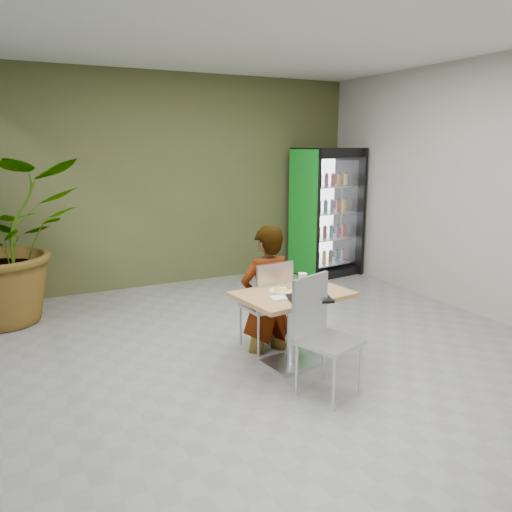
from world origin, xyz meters
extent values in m
plane|color=gray|center=(0.00, 0.00, 0.00)|extent=(7.00, 7.00, 0.00)
cube|color=tan|center=(0.08, 0.05, 0.73)|extent=(1.14, 0.87, 0.04)
cylinder|color=silver|center=(0.08, 0.05, 0.35)|extent=(0.11, 0.11, 0.71)
cube|color=silver|center=(0.08, 0.05, 0.02)|extent=(0.58, 0.49, 0.04)
cube|color=silver|center=(0.04, 0.57, 0.46)|extent=(0.47, 0.47, 0.03)
cube|color=silver|center=(0.06, 0.36, 0.72)|extent=(0.43, 0.07, 0.51)
cylinder|color=silver|center=(0.21, 0.77, 0.23)|extent=(0.02, 0.02, 0.46)
cylinder|color=silver|center=(-0.16, 0.74, 0.23)|extent=(0.02, 0.02, 0.46)
cylinder|color=silver|center=(0.24, 0.40, 0.23)|extent=(0.02, 0.02, 0.46)
cylinder|color=silver|center=(-0.13, 0.37, 0.23)|extent=(0.02, 0.02, 0.46)
cube|color=silver|center=(0.06, -0.62, 0.49)|extent=(0.58, 0.58, 0.03)
cube|color=silver|center=(-0.01, -0.41, 0.77)|extent=(0.44, 0.18, 0.55)
cylinder|color=silver|center=(-0.06, -0.87, 0.25)|extent=(0.03, 0.03, 0.49)
cylinder|color=silver|center=(0.31, -0.74, 0.25)|extent=(0.03, 0.03, 0.49)
cylinder|color=silver|center=(-0.19, -0.50, 0.25)|extent=(0.03, 0.03, 0.49)
cylinder|color=silver|center=(0.18, -0.37, 0.25)|extent=(0.03, 0.03, 0.49)
imported|color=black|center=(0.04, 0.52, 0.52)|extent=(0.64, 0.44, 1.64)
cylinder|color=white|center=(0.00, 0.13, 0.76)|extent=(0.23, 0.23, 0.01)
cylinder|color=white|center=(0.23, 0.11, 0.82)|extent=(0.08, 0.08, 0.15)
cylinder|color=red|center=(0.23, 0.11, 0.82)|extent=(0.09, 0.09, 0.08)
cylinder|color=white|center=(0.23, 0.11, 0.90)|extent=(0.09, 0.09, 0.01)
cube|color=white|center=(-0.14, -0.08, 0.76)|extent=(0.16, 0.16, 0.02)
cube|color=black|center=(0.10, -0.22, 0.76)|extent=(0.45, 0.38, 0.02)
cube|color=black|center=(2.44, 2.94, 1.05)|extent=(1.03, 0.85, 2.09)
cube|color=green|center=(1.96, 2.94, 1.05)|extent=(0.10, 0.71, 2.05)
cube|color=silver|center=(2.44, 2.58, 1.07)|extent=(0.75, 0.11, 1.68)
imported|color=#29662E|center=(-2.41, 2.71, 1.00)|extent=(2.24, 2.10, 2.01)
camera|label=1|loc=(-2.28, -3.93, 2.14)|focal=35.00mm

